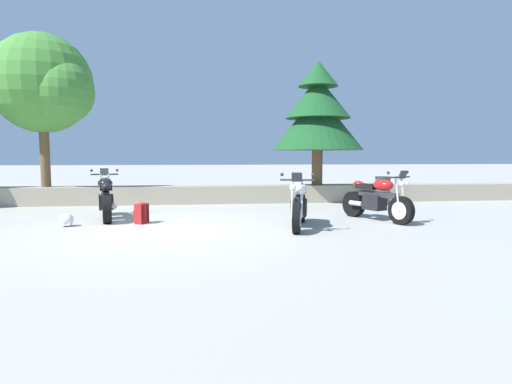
# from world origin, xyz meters

# --- Properties ---
(ground_plane) EXTENTS (120.00, 120.00, 0.00)m
(ground_plane) POSITION_xyz_m (0.00, 0.00, 0.00)
(ground_plane) COLOR #A3A099
(stone_wall) EXTENTS (36.00, 0.80, 0.55)m
(stone_wall) POSITION_xyz_m (0.00, 4.80, 0.28)
(stone_wall) COLOR gray
(stone_wall) RESTS_ON ground
(motorcycle_black_near_left) EXTENTS (0.86, 2.04, 1.18)m
(motorcycle_black_near_left) POSITION_xyz_m (-1.38, 1.76, 0.49)
(motorcycle_black_near_left) COLOR black
(motorcycle_black_near_left) RESTS_ON ground
(motorcycle_white_centre) EXTENTS (0.87, 2.02, 1.18)m
(motorcycle_white_centre) POSITION_xyz_m (2.89, 0.03, 0.49)
(motorcycle_white_centre) COLOR black
(motorcycle_white_centre) RESTS_ON ground
(motorcycle_red_far_right) EXTENTS (1.08, 1.94, 1.18)m
(motorcycle_red_far_right) POSITION_xyz_m (4.89, 0.75, 0.49)
(motorcycle_red_far_right) COLOR black
(motorcycle_red_far_right) RESTS_ON ground
(rider_backpack) EXTENTS (0.34, 0.35, 0.47)m
(rider_backpack) POSITION_xyz_m (-0.44, 0.94, 0.24)
(rider_backpack) COLOR #A31E1E
(rider_backpack) RESTS_ON ground
(rider_helmet) EXTENTS (0.28, 0.28, 0.28)m
(rider_helmet) POSITION_xyz_m (-1.96, 0.73, 0.14)
(rider_helmet) COLOR silver
(rider_helmet) RESTS_ON ground
(leafy_tree_mid_left) EXTENTS (3.06, 2.92, 4.54)m
(leafy_tree_mid_left) POSITION_xyz_m (-3.70, 4.77, 3.56)
(leafy_tree_mid_left) COLOR brown
(leafy_tree_mid_left) RESTS_ON stone_wall
(pine_tree_mid_right) EXTENTS (2.91, 2.91, 3.96)m
(pine_tree_mid_right) POSITION_xyz_m (4.57, 4.85, 2.86)
(pine_tree_mid_right) COLOR brown
(pine_tree_mid_right) RESTS_ON stone_wall
(trash_bin) EXTENTS (0.46, 0.46, 0.86)m
(trash_bin) POSITION_xyz_m (6.32, 3.72, 0.43)
(trash_bin) COLOR #4C4C51
(trash_bin) RESTS_ON ground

